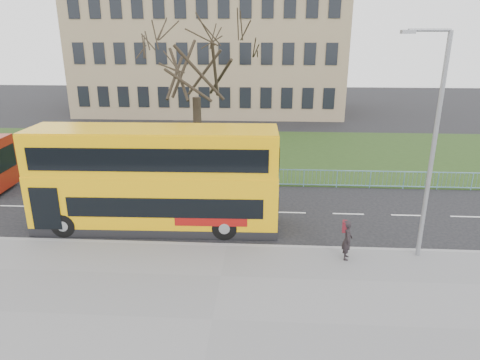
% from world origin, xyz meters
% --- Properties ---
extents(ground, '(120.00, 120.00, 0.00)m').
position_xyz_m(ground, '(0.00, 0.00, 0.00)').
color(ground, black).
rests_on(ground, ground).
extents(pavement, '(80.00, 10.50, 0.12)m').
position_xyz_m(pavement, '(0.00, -6.75, 0.06)').
color(pavement, slate).
rests_on(pavement, ground).
extents(kerb, '(80.00, 0.20, 0.14)m').
position_xyz_m(kerb, '(0.00, -1.55, 0.07)').
color(kerb, gray).
rests_on(kerb, ground).
extents(grass_verge, '(80.00, 15.40, 0.08)m').
position_xyz_m(grass_verge, '(0.00, 14.30, 0.04)').
color(grass_verge, '#203513').
rests_on(grass_verge, ground).
extents(guard_railing, '(40.00, 0.12, 1.10)m').
position_xyz_m(guard_railing, '(0.00, 6.60, 0.55)').
color(guard_railing, '#699EBB').
rests_on(guard_railing, ground).
extents(bare_tree, '(8.09, 8.09, 11.56)m').
position_xyz_m(bare_tree, '(-3.00, 10.00, 5.86)').
color(bare_tree, black).
rests_on(bare_tree, grass_verge).
extents(civic_building, '(30.00, 15.00, 14.00)m').
position_xyz_m(civic_building, '(-5.00, 35.00, 7.00)').
color(civic_building, '#8F785B').
rests_on(civic_building, ground).
extents(yellow_bus, '(11.50, 2.99, 4.79)m').
position_xyz_m(yellow_bus, '(-3.52, 0.39, 2.57)').
color(yellow_bus, '#F1AE0A').
rests_on(yellow_bus, ground).
extents(pedestrian, '(0.50, 0.67, 1.69)m').
position_xyz_m(pedestrian, '(5.01, -2.45, 0.97)').
color(pedestrian, black).
rests_on(pedestrian, pavement).
extents(street_lamp, '(1.89, 0.43, 8.94)m').
position_xyz_m(street_lamp, '(7.94, -2.02, 5.02)').
color(street_lamp, gray).
rests_on(street_lamp, pavement).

